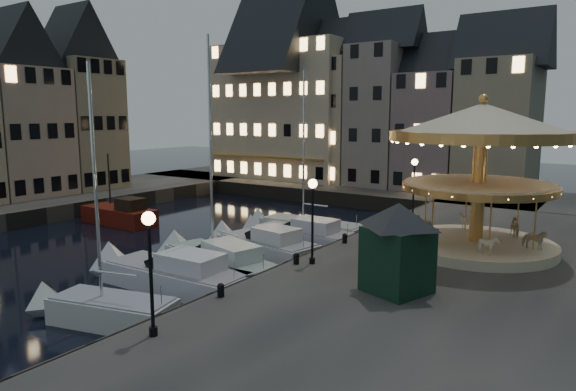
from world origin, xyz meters
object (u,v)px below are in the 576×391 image
Objects in this scene: bollard_b at (296,258)px; streetlamp_b at (313,209)px; bollard_c at (345,238)px; bollard_d at (384,221)px; motorboat_d at (263,246)px; motorboat_f at (305,228)px; motorboat_a at (102,310)px; motorboat_b at (171,275)px; red_fishing_boat at (120,216)px; streetlamp_a at (150,256)px; motorboat_e at (299,236)px; carousel at (481,149)px; bollard_a at (221,289)px; streetlamp_c at (414,180)px; motorboat_c at (217,262)px; ticket_kiosk at (398,232)px.

streetlamp_b is at bearing 39.81° from bollard_b.
bollard_b and bollard_c have the same top height.
bollard_d is 8.37m from motorboat_d.
motorboat_f is at bearing -173.25° from bollard_d.
motorboat_a is 17.79m from motorboat_f.
motorboat_b is 16.60m from red_fishing_boat.
streetlamp_a is 7.32× the size of bollard_d.
carousel is (11.01, 0.41, 6.10)m from motorboat_e.
bollard_c is at bearing 57.43° from motorboat_b.
bollard_a is at bearing 28.80° from motorboat_a.
motorboat_b is at bearing 133.32° from streetlamp_a.
streetlamp_a is 20.15m from bollard_d.
motorboat_b is at bearing -108.81° from streetlamp_c.
bollard_b is 20.35m from red_fishing_boat.
carousel is at bearing 70.86° from streetlamp_a.
motorboat_c is (-5.51, -14.30, -3.34)m from streetlamp_c.
bollard_b is 6.28m from motorboat_b.
streetlamp_b is 9.64m from carousel.
red_fishing_boat is (-14.76, 1.07, 0.04)m from motorboat_d.
motorboat_c is at bearing -85.55° from motorboat_f.
motorboat_d and motorboat_e have the same top height.
streetlamp_b is at bearing 90.00° from streetlamp_a.
red_fishing_boat is (-19.73, 10.40, -0.92)m from bollard_a.
motorboat_d is at bearing 90.85° from motorboat_c.
bollard_d is 14.77m from motorboat_b.
motorboat_b is (-5.88, 6.24, -3.37)m from streetlamp_a.
bollard_c is 8.71m from carousel.
streetlamp_c is 0.51× the size of motorboat_e.
motorboat_c reaches higher than bollard_a.
motorboat_a is 1.56× the size of red_fishing_boat.
motorboat_e is at bearing 141.01° from ticket_kiosk.
motorboat_d is at bearing -83.08° from motorboat_f.
motorboat_a reaches higher than motorboat_e.
ticket_kiosk is (-0.97, -8.54, -2.94)m from carousel.
streetlamp_b is 1.00× the size of streetlamp_c.
streetlamp_c is 0.36× the size of motorboat_f.
motorboat_c is 1.28× the size of carousel.
streetlamp_a is 4.71m from bollard_a.
motorboat_b is at bearing -29.49° from red_fishing_boat.
bollard_b and bollard_d have the same top height.
motorboat_d is 6.03m from motorboat_f.
motorboat_a reaches higher than streetlamp_a.
motorboat_f reaches higher than streetlamp_a.
red_fishing_boat is (-14.82, 5.20, 0.01)m from motorboat_c.
carousel is at bearing 42.60° from motorboat_b.
ticket_kiosk is at bearing 12.07° from motorboat_b.
red_fishing_boat reaches higher than bollard_d.
bollard_c is at bearing 90.00° from bollard_b.
streetlamp_b is at bearing -82.41° from bollard_c.
streetlamp_a reaches higher than motorboat_b.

